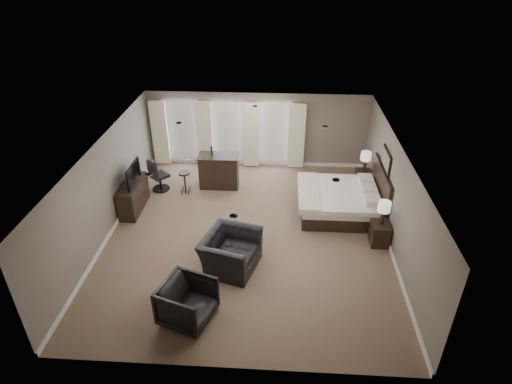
# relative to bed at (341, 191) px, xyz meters

# --- Properties ---
(room) EXTENTS (7.60, 8.60, 2.64)m
(room) POSITION_rel_bed_xyz_m (-2.58, -1.26, 0.57)
(room) COLOR brown
(room) RESTS_ON ground
(window_bay) EXTENTS (5.25, 0.20, 2.30)m
(window_bay) POSITION_rel_bed_xyz_m (-3.58, 2.85, 0.48)
(window_bay) COLOR silver
(window_bay) RESTS_ON room
(bed) EXTENTS (2.29, 2.18, 1.45)m
(bed) POSITION_rel_bed_xyz_m (0.00, 0.00, 0.00)
(bed) COLOR silver
(bed) RESTS_ON ground
(nightstand_near) EXTENTS (0.46, 0.56, 0.61)m
(nightstand_near) POSITION_rel_bed_xyz_m (0.89, -1.45, -0.42)
(nightstand_near) COLOR black
(nightstand_near) RESTS_ON ground
(nightstand_far) EXTENTS (0.46, 0.57, 0.62)m
(nightstand_far) POSITION_rel_bed_xyz_m (0.89, 1.45, -0.42)
(nightstand_far) COLOR black
(nightstand_far) RESTS_ON ground
(lamp_near) EXTENTS (0.32, 0.32, 0.67)m
(lamp_near) POSITION_rel_bed_xyz_m (0.89, -1.45, 0.21)
(lamp_near) COLOR beige
(lamp_near) RESTS_ON nightstand_near
(lamp_far) EXTENTS (0.32, 0.32, 0.67)m
(lamp_far) POSITION_rel_bed_xyz_m (0.89, 1.45, 0.22)
(lamp_far) COLOR beige
(lamp_far) RESTS_ON nightstand_far
(wall_art) EXTENTS (0.04, 0.96, 0.56)m
(wall_art) POSITION_rel_bed_xyz_m (1.12, 0.00, 1.02)
(wall_art) COLOR slate
(wall_art) RESTS_ON room
(dresser) EXTENTS (0.48, 1.50, 0.87)m
(dresser) POSITION_rel_bed_xyz_m (-6.03, -0.19, -0.29)
(dresser) COLOR black
(dresser) RESTS_ON ground
(tv) EXTENTS (0.61, 1.06, 0.14)m
(tv) POSITION_rel_bed_xyz_m (-6.03, -0.19, 0.21)
(tv) COLOR black
(tv) RESTS_ON dresser
(armchair_near) EXTENTS (1.24, 1.57, 1.20)m
(armchair_near) POSITION_rel_bed_xyz_m (-2.89, -2.60, -0.13)
(armchair_near) COLOR black
(armchair_near) RESTS_ON ground
(armchair_far) EXTENTS (1.21, 1.25, 1.03)m
(armchair_far) POSITION_rel_bed_xyz_m (-3.58, -4.35, -0.21)
(armchair_far) COLOR black
(armchair_far) RESTS_ON ground
(bar_counter) EXTENTS (1.27, 0.66, 1.11)m
(bar_counter) POSITION_rel_bed_xyz_m (-3.70, 1.32, -0.17)
(bar_counter) COLOR black
(bar_counter) RESTS_ON ground
(bar_stool_left) EXTENTS (0.41, 0.41, 0.74)m
(bar_stool_left) POSITION_rel_bed_xyz_m (-4.71, 0.80, -0.36)
(bar_stool_left) COLOR black
(bar_stool_left) RESTS_ON ground
(bar_stool_right) EXTENTS (0.47, 0.47, 0.77)m
(bar_stool_right) POSITION_rel_bed_xyz_m (-3.84, 1.53, -0.34)
(bar_stool_right) COLOR black
(bar_stool_right) RESTS_ON ground
(desk_chair) EXTENTS (0.76, 0.76, 1.06)m
(desk_chair) POSITION_rel_bed_xyz_m (-5.55, 0.99, -0.19)
(desk_chair) COLOR black
(desk_chair) RESTS_ON ground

